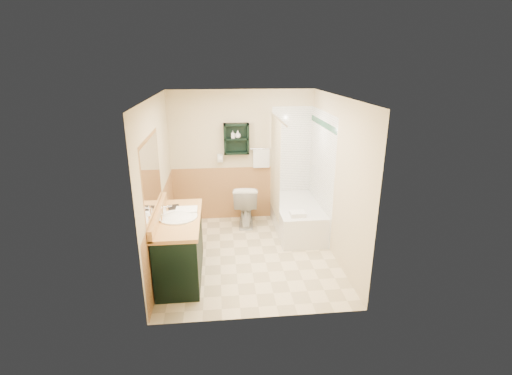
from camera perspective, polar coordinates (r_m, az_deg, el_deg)
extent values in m
plane|color=beige|center=(5.87, -1.04, -10.30)|extent=(3.00, 3.00, 0.00)
cube|color=beige|center=(6.84, -2.20, 4.83)|extent=(2.60, 0.04, 2.40)
cube|color=beige|center=(5.44, -15.10, 0.45)|extent=(0.04, 3.00, 2.40)
cube|color=beige|center=(5.64, 12.37, 1.33)|extent=(0.04, 3.00, 2.40)
cube|color=white|center=(5.14, -1.20, 13.97)|extent=(2.60, 3.00, 0.04)
cube|color=black|center=(6.65, -3.04, 7.49)|extent=(0.45, 0.15, 0.55)
cylinder|color=silver|center=(5.99, 3.36, 10.60)|extent=(0.03, 1.60, 0.03)
cube|color=black|center=(5.27, -11.60, -8.89)|extent=(0.59, 1.38, 0.87)
cube|color=silver|center=(6.59, 6.41, -4.51)|extent=(0.77, 1.50, 0.51)
imported|color=silver|center=(6.77, -1.63, -2.62)|extent=(0.49, 0.80, 0.76)
cube|color=white|center=(5.25, -10.64, -3.44)|extent=(0.30, 0.23, 0.04)
imported|color=black|center=(5.37, -13.42, -2.17)|extent=(0.16, 0.05, 0.21)
cube|color=white|center=(5.96, 6.40, -4.05)|extent=(0.24, 0.20, 0.07)
imported|color=silver|center=(6.63, -3.57, 7.85)|extent=(0.06, 0.13, 0.06)
imported|color=silver|center=(6.63, -2.82, 8.06)|extent=(0.15, 0.16, 0.10)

